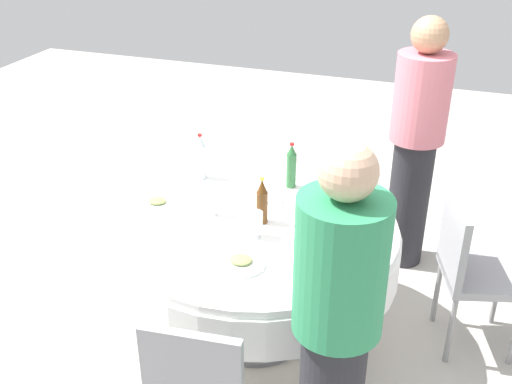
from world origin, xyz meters
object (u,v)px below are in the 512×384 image
(bottle_green_mid, at_px, (291,167))
(plate_west, at_px, (241,262))
(plate_east, at_px, (308,267))
(person_north, at_px, (416,142))
(bottle_brown_north, at_px, (262,202))
(wine_glass_front, at_px, (362,230))
(bottle_clear_rear, at_px, (201,158))
(plate_left, at_px, (345,223))
(wine_glass_south, at_px, (255,220))
(person_mid, at_px, (336,328))
(chair_south, at_px, (469,264))
(wine_glass_right, at_px, (212,199))
(plate_near, at_px, (158,203))
(dining_table, at_px, (256,246))

(bottle_green_mid, distance_m, plate_west, 0.85)
(plate_east, bearing_deg, person_north, -102.99)
(bottle_brown_north, xyz_separation_m, wine_glass_front, (-0.53, 0.09, -0.01))
(wine_glass_front, bearing_deg, bottle_clear_rear, -23.88)
(plate_left, relative_size, plate_west, 0.97)
(bottle_green_mid, xyz_separation_m, bottle_brown_north, (0.03, 0.44, -0.01))
(bottle_green_mid, xyz_separation_m, wine_glass_south, (0.01, 0.59, -0.03))
(plate_west, height_order, person_mid, person_mid)
(plate_east, bearing_deg, bottle_clear_rear, -40.03)
(bottle_green_mid, distance_m, plate_east, 0.84)
(wine_glass_front, distance_m, chair_south, 0.73)
(wine_glass_right, height_order, plate_near, wine_glass_right)
(wine_glass_right, relative_size, person_north, 0.08)
(bottle_brown_north, height_order, bottle_clear_rear, bottle_clear_rear)
(bottle_clear_rear, xyz_separation_m, wine_glass_right, (-0.23, 0.39, -0.04))
(wine_glass_front, distance_m, person_mid, 0.72)
(wine_glass_front, height_order, person_north, person_north)
(bottle_clear_rear, xyz_separation_m, plate_west, (-0.54, 0.77, -0.12))
(dining_table, distance_m, plate_west, 0.42)
(bottle_clear_rear, relative_size, plate_near, 1.30)
(wine_glass_south, xyz_separation_m, plate_left, (-0.40, -0.26, -0.09))
(plate_west, relative_size, chair_south, 0.27)
(plate_west, xyz_separation_m, person_north, (-0.62, -1.45, 0.11))
(wine_glass_right, relative_size, person_mid, 0.09)
(plate_west, xyz_separation_m, person_mid, (-0.53, 0.40, 0.08))
(plate_near, bearing_deg, person_north, -139.73)
(wine_glass_front, height_order, wine_glass_south, wine_glass_front)
(bottle_green_mid, bearing_deg, wine_glass_south, 88.85)
(plate_left, relative_size, plate_east, 0.98)
(bottle_brown_north, relative_size, wine_glass_right, 1.89)
(wine_glass_front, relative_size, wine_glass_right, 1.10)
(bottle_brown_north, bearing_deg, plate_near, 1.20)
(dining_table, xyz_separation_m, wine_glass_front, (-0.56, 0.07, 0.25))
(bottle_brown_north, relative_size, person_mid, 0.16)
(bottle_clear_rear, distance_m, plate_east, 1.11)
(bottle_clear_rear, relative_size, chair_south, 0.32)
(bottle_brown_north, distance_m, person_mid, 0.98)
(person_mid, xyz_separation_m, chair_south, (-0.49, -1.10, -0.31))
(wine_glass_right, bearing_deg, plate_left, -169.73)
(plate_near, bearing_deg, bottle_clear_rear, -103.26)
(plate_west, bearing_deg, plate_left, -126.96)
(dining_table, relative_size, plate_near, 6.98)
(wine_glass_south, xyz_separation_m, plate_west, (-0.02, 0.25, -0.09))
(bottle_green_mid, distance_m, wine_glass_front, 0.73)
(wine_glass_right, bearing_deg, bottle_brown_north, -176.53)
(bottle_brown_north, xyz_separation_m, wine_glass_right, (0.27, 0.02, -0.03))
(plate_east, bearing_deg, chair_south, -138.45)
(bottle_clear_rear, bearing_deg, plate_east, 139.97)
(plate_near, height_order, plate_west, same)
(dining_table, height_order, wine_glass_front, wine_glass_front)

